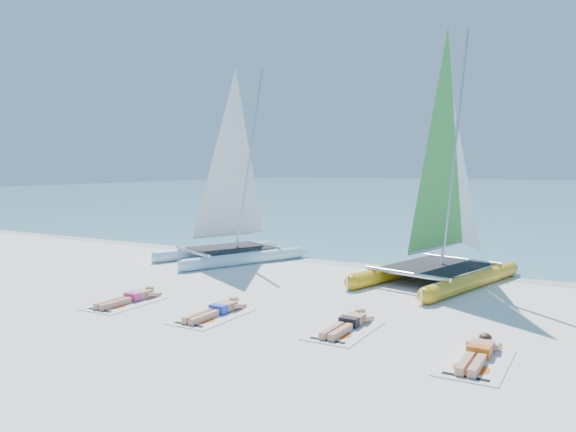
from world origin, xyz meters
name	(u,v)px	position (x,y,z in m)	size (l,w,h in m)	color
ground	(264,297)	(0.00, 0.00, 0.00)	(140.00, 140.00, 0.00)	silver
sea	(538,191)	(0.00, 63.00, 0.01)	(140.00, 115.00, 0.01)	#70A6BA
wet_sand_strip	(353,262)	(0.00, 5.50, 0.00)	(140.00, 1.40, 0.01)	silver
catamaran_blue	(232,201)	(-3.70, 3.96, 1.99)	(4.13, 5.42, 6.68)	#BCE5F7
catamaran_yellow	(448,198)	(3.34, 4.24, 2.28)	(3.77, 5.83, 7.23)	orange
towel_a	(125,303)	(-2.41, -2.18, 0.01)	(1.00, 1.85, 0.02)	white
sunbather_a	(131,297)	(-2.41, -1.98, 0.12)	(0.37, 1.73, 0.26)	tan
towel_b	(212,316)	(0.02, -2.09, 0.01)	(1.00, 1.85, 0.02)	white
sunbather_b	(217,309)	(0.02, -1.90, 0.12)	(0.37, 1.73, 0.26)	tan
towel_c	(344,330)	(2.85, -1.64, 0.01)	(1.00, 1.85, 0.02)	white
sunbather_c	(348,323)	(2.85, -1.45, 0.12)	(0.37, 1.73, 0.26)	tan
towel_d	(476,362)	(5.41, -2.20, 0.01)	(1.00, 1.85, 0.02)	white
sunbather_d	(478,352)	(5.41, -2.01, 0.12)	(0.37, 1.73, 0.26)	tan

